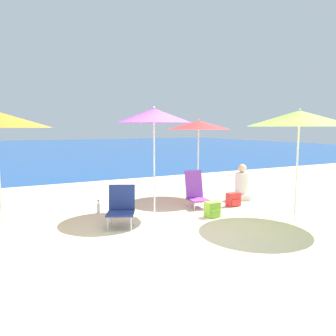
% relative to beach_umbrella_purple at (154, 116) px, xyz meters
% --- Properties ---
extents(ground_plane, '(60.00, 60.00, 0.00)m').
position_rel_beach_umbrella_purple_xyz_m(ground_plane, '(-0.28, -1.43, -2.10)').
color(ground_plane, beige).
extents(sea_water, '(60.00, 40.00, 0.01)m').
position_rel_beach_umbrella_purple_xyz_m(sea_water, '(-0.28, 24.84, -2.10)').
color(sea_water, '#19478C').
rests_on(sea_water, ground).
extents(beach_umbrella_purple, '(1.61, 1.61, 2.29)m').
position_rel_beach_umbrella_purple_xyz_m(beach_umbrella_purple, '(0.00, 0.00, 0.00)').
color(beach_umbrella_purple, white).
rests_on(beach_umbrella_purple, ground).
extents(beach_umbrella_lime, '(1.98, 1.98, 2.22)m').
position_rel_beach_umbrella_purple_xyz_m(beach_umbrella_lime, '(2.24, -1.80, -0.07)').
color(beach_umbrella_lime, white).
rests_on(beach_umbrella_lime, ground).
extents(beach_umbrella_red, '(1.66, 1.66, 2.07)m').
position_rel_beach_umbrella_purple_xyz_m(beach_umbrella_red, '(1.71, 0.96, -0.18)').
color(beach_umbrella_red, white).
rests_on(beach_umbrella_red, ground).
extents(beach_chair_navy, '(0.67, 0.69, 0.77)m').
position_rel_beach_umbrella_purple_xyz_m(beach_chair_navy, '(-0.93, -0.54, -1.70)').
color(beach_chair_navy, silver).
rests_on(beach_chair_navy, ground).
extents(beach_chair_purple, '(0.48, 0.59, 0.85)m').
position_rel_beach_umbrella_purple_xyz_m(beach_chair_purple, '(1.11, 0.11, -1.71)').
color(beach_chair_purple, silver).
rests_on(beach_chair_purple, ground).
extents(person_seated_near, '(0.56, 0.59, 0.92)m').
position_rel_beach_umbrella_purple_xyz_m(person_seated_near, '(2.61, 0.26, -1.73)').
color(person_seated_near, silver).
rests_on(person_seated_near, ground).
extents(backpack_red, '(0.33, 0.20, 0.32)m').
position_rel_beach_umbrella_purple_xyz_m(backpack_red, '(1.95, -0.24, -1.94)').
color(backpack_red, red).
rests_on(backpack_red, ground).
extents(backpack_lime, '(0.29, 0.24, 0.32)m').
position_rel_beach_umbrella_purple_xyz_m(backpack_lime, '(0.96, -0.79, -1.94)').
color(backpack_lime, '#8ECC3D').
rests_on(backpack_lime, ground).
extents(water_bottle, '(0.08, 0.08, 0.29)m').
position_rel_beach_umbrella_purple_xyz_m(water_bottle, '(-1.07, 0.59, -1.99)').
color(water_bottle, silver).
rests_on(water_bottle, ground).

